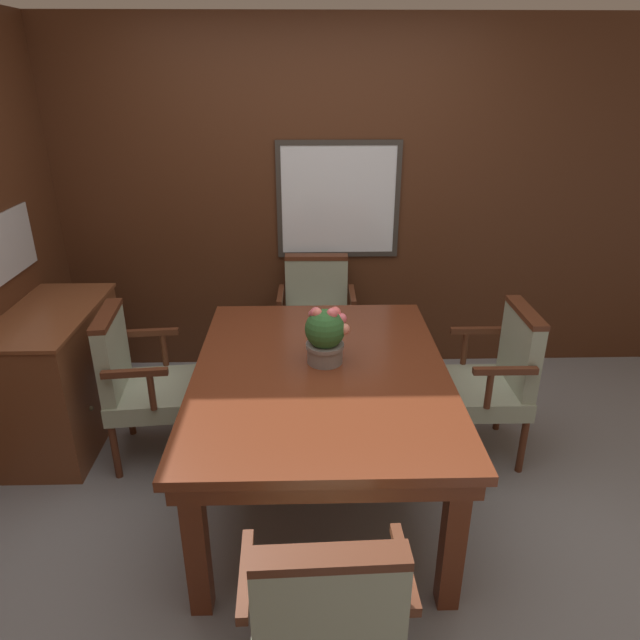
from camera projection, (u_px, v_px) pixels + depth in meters
name	position (u px, v px, depth m)	size (l,w,h in m)	color
ground_plane	(314.00, 513.00, 2.96)	(14.00, 14.00, 0.00)	gray
wall_back	(310.00, 206.00, 4.04)	(7.20, 0.08, 2.45)	#4C2816
dining_table	(321.00, 385.00, 2.85)	(1.25, 1.66, 0.75)	maroon
chair_left_far	(140.00, 380.00, 3.23)	(0.53, 0.56, 0.91)	#562B19
chair_head_near	(326.00, 621.00, 1.82)	(0.55, 0.50, 0.91)	#562B19
chair_head_far	(316.00, 316.00, 4.06)	(0.54, 0.50, 0.91)	#562B19
chair_right_far	(494.00, 377.00, 3.26)	(0.49, 0.54, 0.91)	#562B19
potted_plant	(325.00, 335.00, 2.83)	(0.22, 0.20, 0.30)	gray
sideboard_cabinet	(60.00, 376.00, 3.43)	(0.50, 0.98, 0.83)	brown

